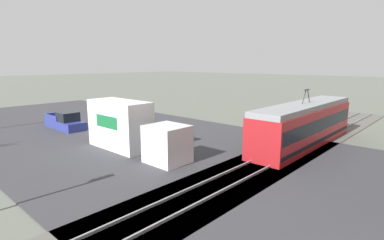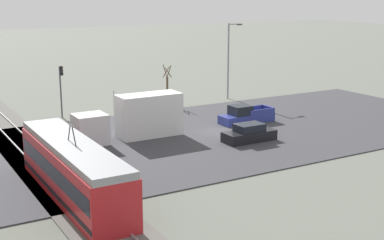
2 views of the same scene
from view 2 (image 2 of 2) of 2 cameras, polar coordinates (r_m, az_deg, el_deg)
ground_plane at (r=49.17m, az=3.21°, el=-1.34°), size 320.00×320.00×0.00m
road_surface at (r=49.16m, az=3.21°, el=-1.29°), size 22.42×51.62×0.08m
rail_bed at (r=42.61m, az=-16.07°, el=-4.10°), size 59.62×4.40×0.22m
light_rail_tram at (r=34.03m, az=-12.53°, el=-5.26°), size 14.20×2.83×4.59m
box_truck at (r=46.92m, az=-6.05°, el=0.18°), size 2.42×9.62×3.77m
pickup_truck at (r=52.66m, az=5.75°, el=0.45°), size 1.91×5.58×1.78m
sedan_car_0 at (r=46.13m, az=6.12°, el=-1.47°), size 1.89×4.66×1.52m
traffic_light_pole at (r=55.95m, az=-13.79°, el=3.70°), size 0.28×0.47×5.32m
street_tree at (r=61.09m, az=-2.65°, el=3.57°), size 1.10×0.91×4.62m
street_lamp_near_crossing at (r=64.49m, az=4.03°, el=6.81°), size 0.36×1.95×9.04m
no_parking_sign at (r=58.99m, az=-8.34°, el=2.34°), size 0.32×0.08×2.17m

